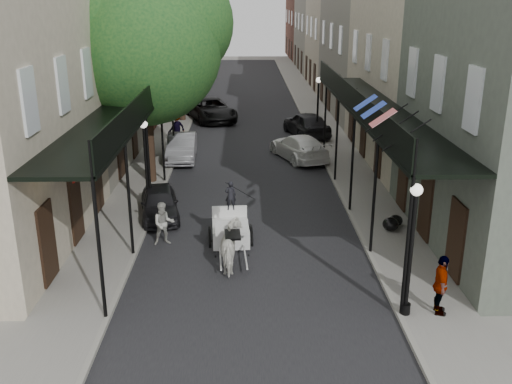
{
  "coord_description": "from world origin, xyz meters",
  "views": [
    {
      "loc": [
        -0.21,
        -15.5,
        8.27
      ],
      "look_at": [
        0.17,
        3.94,
        1.6
      ],
      "focal_mm": 40.0,
      "sensor_mm": 36.0,
      "label": 1
    }
  ],
  "objects_px": {
    "horse": "(233,247)",
    "car_right_far": "(306,124)",
    "pedestrian_sidewalk_left": "(176,128)",
    "pedestrian_sidewalk_right": "(441,285)",
    "lamppost_right_far": "(318,108)",
    "pedestrian_walking": "(164,224)",
    "tree_near": "(153,40)",
    "tree_far": "(185,35)",
    "car_right_near": "(299,147)",
    "lamppost_right_near": "(411,249)",
    "car_left_mid": "(182,147)",
    "car_left_near": "(160,203)",
    "car_left_far": "(211,109)",
    "lamppost_left": "(146,165)",
    "carriage": "(230,214)"
  },
  "relations": [
    {
      "from": "lamppost_left",
      "to": "car_left_near",
      "type": "distance_m",
      "value": 1.58
    },
    {
      "from": "car_right_far",
      "to": "car_left_mid",
      "type": "bearing_deg",
      "value": 21.53
    },
    {
      "from": "lamppost_right_near",
      "to": "car_left_mid",
      "type": "bearing_deg",
      "value": 115.7
    },
    {
      "from": "pedestrian_sidewalk_left",
      "to": "pedestrian_sidewalk_right",
      "type": "bearing_deg",
      "value": 71.72
    },
    {
      "from": "lamppost_right_far",
      "to": "carriage",
      "type": "relative_size",
      "value": 1.49
    },
    {
      "from": "tree_far",
      "to": "pedestrian_sidewalk_right",
      "type": "xyz_separation_m",
      "value": [
        9.25,
        -26.18,
        -4.87
      ]
    },
    {
      "from": "tree_near",
      "to": "pedestrian_sidewalk_right",
      "type": "relative_size",
      "value": 5.66
    },
    {
      "from": "tree_near",
      "to": "carriage",
      "type": "height_order",
      "value": "tree_near"
    },
    {
      "from": "tree_near",
      "to": "lamppost_left",
      "type": "xyz_separation_m",
      "value": [
        0.1,
        -4.18,
        -4.44
      ]
    },
    {
      "from": "lamppost_left",
      "to": "pedestrian_walking",
      "type": "bearing_deg",
      "value": -71.22
    },
    {
      "from": "tree_near",
      "to": "car_right_near",
      "type": "relative_size",
      "value": 2.09
    },
    {
      "from": "tree_near",
      "to": "horse",
      "type": "relative_size",
      "value": 5.48
    },
    {
      "from": "car_right_near",
      "to": "lamppost_left",
      "type": "bearing_deg",
      "value": 30.14
    },
    {
      "from": "tree_near",
      "to": "car_right_far",
      "type": "relative_size",
      "value": 2.1
    },
    {
      "from": "car_right_near",
      "to": "car_right_far",
      "type": "distance_m",
      "value": 5.38
    },
    {
      "from": "tree_far",
      "to": "horse",
      "type": "xyz_separation_m",
      "value": [
        3.62,
        -23.1,
        -5.09
      ]
    },
    {
      "from": "horse",
      "to": "car_left_near",
      "type": "height_order",
      "value": "horse"
    },
    {
      "from": "tree_far",
      "to": "tree_near",
      "type": "bearing_deg",
      "value": -89.81
    },
    {
      "from": "horse",
      "to": "pedestrian_walking",
      "type": "relative_size",
      "value": 1.13
    },
    {
      "from": "car_left_mid",
      "to": "carriage",
      "type": "bearing_deg",
      "value": -77.65
    },
    {
      "from": "horse",
      "to": "car_left_near",
      "type": "bearing_deg",
      "value": -60.37
    },
    {
      "from": "tree_near",
      "to": "car_right_far",
      "type": "xyz_separation_m",
      "value": [
        7.8,
        9.11,
        -5.71
      ]
    },
    {
      "from": "pedestrian_sidewalk_right",
      "to": "car_left_mid",
      "type": "bearing_deg",
      "value": 39.43
    },
    {
      "from": "lamppost_left",
      "to": "car_left_mid",
      "type": "xyz_separation_m",
      "value": [
        0.5,
        8.0,
        -1.36
      ]
    },
    {
      "from": "pedestrian_sidewalk_right",
      "to": "car_left_near",
      "type": "xyz_separation_m",
      "value": [
        -8.6,
        7.6,
        -0.37
      ]
    },
    {
      "from": "tree_near",
      "to": "pedestrian_sidewalk_left",
      "type": "height_order",
      "value": "tree_near"
    },
    {
      "from": "pedestrian_walking",
      "to": "car_right_near",
      "type": "relative_size",
      "value": 0.34
    },
    {
      "from": "car_left_mid",
      "to": "car_right_far",
      "type": "bearing_deg",
      "value": 33.73
    },
    {
      "from": "pedestrian_sidewalk_left",
      "to": "car_left_far",
      "type": "distance_m",
      "value": 7.29
    },
    {
      "from": "car_left_far",
      "to": "car_right_far",
      "type": "relative_size",
      "value": 1.22
    },
    {
      "from": "tree_near",
      "to": "car_left_far",
      "type": "height_order",
      "value": "tree_near"
    },
    {
      "from": "pedestrian_sidewalk_right",
      "to": "car_left_far",
      "type": "distance_m",
      "value": 27.32
    },
    {
      "from": "lamppost_right_far",
      "to": "pedestrian_walking",
      "type": "distance_m",
      "value": 16.68
    },
    {
      "from": "lamppost_right_far",
      "to": "carriage",
      "type": "bearing_deg",
      "value": -108.43
    },
    {
      "from": "car_right_far",
      "to": "car_left_far",
      "type": "bearing_deg",
      "value": -53.37
    },
    {
      "from": "carriage",
      "to": "car_right_far",
      "type": "distance_m",
      "value": 16.5
    },
    {
      "from": "pedestrian_sidewalk_right",
      "to": "car_right_near",
      "type": "bearing_deg",
      "value": 19.52
    },
    {
      "from": "lamppost_left",
      "to": "car_left_mid",
      "type": "relative_size",
      "value": 0.89
    },
    {
      "from": "lamppost_left",
      "to": "car_left_near",
      "type": "height_order",
      "value": "lamppost_left"
    },
    {
      "from": "tree_far",
      "to": "pedestrian_sidewalk_left",
      "type": "bearing_deg",
      "value": -89.85
    },
    {
      "from": "tree_near",
      "to": "pedestrian_sidewalk_right",
      "type": "bearing_deg",
      "value": -52.93
    },
    {
      "from": "tree_near",
      "to": "lamppost_right_far",
      "type": "distance_m",
      "value": 12.24
    },
    {
      "from": "lamppost_left",
      "to": "lamppost_right_far",
      "type": "relative_size",
      "value": 1.0
    },
    {
      "from": "lamppost_right_far",
      "to": "carriage",
      "type": "distance_m",
      "value": 15.45
    },
    {
      "from": "pedestrian_sidewalk_left",
      "to": "car_right_near",
      "type": "xyz_separation_m",
      "value": [
        6.88,
        -3.13,
        -0.38
      ]
    },
    {
      "from": "horse",
      "to": "car_right_far",
      "type": "bearing_deg",
      "value": -106.73
    },
    {
      "from": "lamppost_left",
      "to": "lamppost_right_far",
      "type": "height_order",
      "value": "same"
    },
    {
      "from": "tree_far",
      "to": "car_left_near",
      "type": "distance_m",
      "value": 19.31
    },
    {
      "from": "pedestrian_walking",
      "to": "car_left_mid",
      "type": "relative_size",
      "value": 0.37
    },
    {
      "from": "lamppost_right_far",
      "to": "car_left_far",
      "type": "relative_size",
      "value": 0.66
    }
  ]
}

